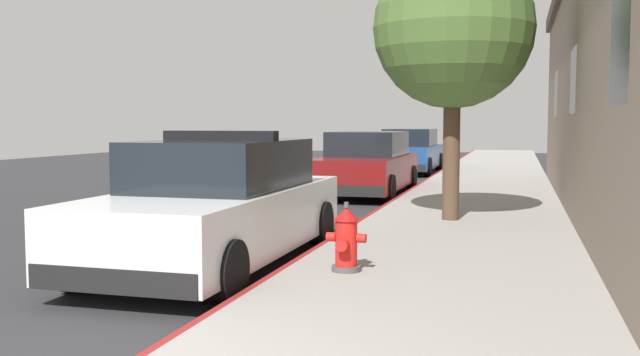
% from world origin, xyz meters
% --- Properties ---
extents(ground_plane, '(34.18, 60.00, 0.20)m').
position_xyz_m(ground_plane, '(-4.33, 10.00, -0.10)').
color(ground_plane, '#2B2B2D').
extents(sidewalk_pavement, '(3.33, 60.00, 0.16)m').
position_xyz_m(sidewalk_pavement, '(1.67, 10.00, 0.08)').
color(sidewalk_pavement, gray).
rests_on(sidewalk_pavement, ground).
extents(curb_painted_edge, '(0.08, 60.00, 0.16)m').
position_xyz_m(curb_painted_edge, '(-0.04, 10.00, 0.08)').
color(curb_painted_edge, maroon).
rests_on(curb_painted_edge, ground).
extents(police_cruiser, '(1.94, 4.84, 1.68)m').
position_xyz_m(police_cruiser, '(-1.12, 5.03, 0.74)').
color(police_cruiser, white).
rests_on(police_cruiser, ground).
extents(parked_car_silver_ahead, '(1.94, 4.84, 1.56)m').
position_xyz_m(parked_car_silver_ahead, '(-1.12, 13.98, 0.74)').
color(parked_car_silver_ahead, maroon).
rests_on(parked_car_silver_ahead, ground).
extents(parked_car_dark_far, '(1.94, 4.84, 1.56)m').
position_xyz_m(parked_car_dark_far, '(-1.24, 21.90, 0.74)').
color(parked_car_dark_far, navy).
rests_on(parked_car_dark_far, ground).
extents(fire_hydrant, '(0.44, 0.40, 0.76)m').
position_xyz_m(fire_hydrant, '(0.68, 4.35, 0.51)').
color(fire_hydrant, '#4C4C51').
rests_on(fire_hydrant, sidewalk_pavement).
extents(street_tree, '(2.64, 2.64, 4.49)m').
position_xyz_m(street_tree, '(1.40, 8.81, 3.31)').
color(street_tree, brown).
rests_on(street_tree, sidewalk_pavement).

